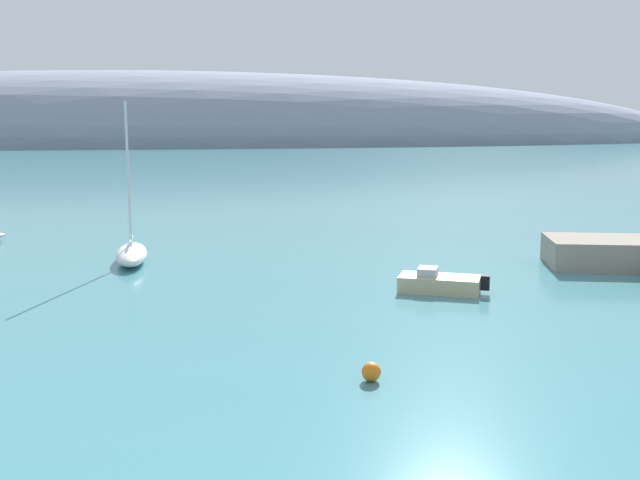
% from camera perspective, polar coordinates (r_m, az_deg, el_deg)
% --- Properties ---
extents(distant_ridge, '(348.62, 76.77, 41.68)m').
position_cam_1_polar(distant_ridge, '(228.81, -13.74, 7.25)').
color(distant_ridge, gray).
rests_on(distant_ridge, ground).
extents(sailboat_white_near_shore, '(2.17, 5.90, 9.38)m').
position_cam_1_polar(sailboat_white_near_shore, '(45.08, -14.20, -0.98)').
color(sailboat_white_near_shore, white).
rests_on(sailboat_white_near_shore, water).
extents(motorboat_sand_foreground, '(4.46, 3.19, 1.19)m').
position_cam_1_polar(motorboat_sand_foreground, '(37.18, 9.11, -3.28)').
color(motorboat_sand_foreground, '#C6B284').
rests_on(motorboat_sand_foreground, water).
extents(mooring_buoy_orange, '(0.64, 0.64, 0.64)m').
position_cam_1_polar(mooring_buoy_orange, '(24.90, 3.94, -10.01)').
color(mooring_buoy_orange, orange).
rests_on(mooring_buoy_orange, water).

